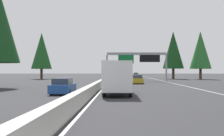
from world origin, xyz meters
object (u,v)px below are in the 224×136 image
object	(u,v)px
box_truck_mid_center	(117,77)
sedan_mid_right	(136,78)
sedan_near_center	(137,80)
conifer_left_mid	(42,51)
conifer_right_mid	(200,50)
pickup_distant_a	(117,75)
sedan_mid_left	(136,75)
bus_near_right	(117,72)
oncoming_near	(63,87)
conifer_right_far	(173,50)
minivan_far_right	(128,75)
sign_gantry_overhead	(137,58)

from	to	relation	value
box_truck_mid_center	sedan_mid_right	distance (m)	28.23
sedan_near_center	conifer_left_mid	world-z (taller)	conifer_left_mid
sedan_mid_right	conifer_right_mid	xyz separation A→B (m)	(17.15, -17.53, 6.78)
pickup_distant_a	conifer_left_mid	size ratio (longest dim) A/B	0.46
pickup_distant_a	conifer_left_mid	bearing A→B (deg)	116.99
box_truck_mid_center	sedan_mid_right	world-z (taller)	box_truck_mid_center
sedan_mid_left	pickup_distant_a	bearing A→B (deg)	165.57
box_truck_mid_center	bus_near_right	distance (m)	68.21
pickup_distant_a	conifer_right_mid	world-z (taller)	conifer_right_mid
box_truck_mid_center	bus_near_right	bearing A→B (deg)	0.38
sedan_near_center	sedan_mid_left	bearing A→B (deg)	-3.34
pickup_distant_a	oncoming_near	size ratio (longest dim) A/B	1.27
sedan_mid_left	oncoming_near	size ratio (longest dim) A/B	1.00
box_truck_mid_center	sedan_mid_left	size ratio (longest dim) A/B	1.93
box_truck_mid_center	pickup_distant_a	size ratio (longest dim) A/B	1.52
sedan_mid_left	conifer_right_far	distance (m)	38.63
sedan_mid_right	minivan_far_right	world-z (taller)	minivan_far_right
minivan_far_right	conifer_right_mid	bearing A→B (deg)	-139.70
sedan_near_center	conifer_left_mid	distance (m)	35.20
sedan_mid_left	sedan_mid_right	distance (m)	57.18
pickup_distant_a	sedan_mid_right	world-z (taller)	pickup_distant_a
pickup_distant_a	conifer_left_mid	world-z (taller)	conifer_left_mid
box_truck_mid_center	sedan_near_center	world-z (taller)	box_truck_mid_center
sedan_mid_right	sedan_near_center	bearing A→B (deg)	178.65
minivan_far_right	conifer_right_mid	world-z (taller)	conifer_right_mid
sedan_mid_right	conifer_right_far	distance (m)	23.82
sedan_mid_left	conifer_right_mid	world-z (taller)	conifer_right_mid
box_truck_mid_center	sedan_near_center	bearing A→B (deg)	-8.77
bus_near_right	conifer_right_mid	bearing A→B (deg)	-137.14
conifer_right_far	pickup_distant_a	bearing A→B (deg)	60.00
sign_gantry_overhead	sedan_near_center	size ratio (longest dim) A/B	2.88
minivan_far_right	conifer_right_far	size ratio (longest dim) A/B	0.40
minivan_far_right	conifer_right_far	world-z (taller)	conifer_right_far
conifer_right_mid	conifer_right_far	distance (m)	6.91
sedan_mid_right	conifer_right_mid	distance (m)	25.44
conifer_left_mid	minivan_far_right	bearing A→B (deg)	-49.84
minivan_far_right	conifer_right_far	bearing A→B (deg)	-147.99
sign_gantry_overhead	pickup_distant_a	size ratio (longest dim) A/B	2.26
pickup_distant_a	conifer_right_mid	xyz separation A→B (m)	(-11.33, -21.32, 6.54)
conifer_right_far	conifer_right_mid	bearing A→B (deg)	-113.00
sedan_near_center	conifer_right_far	size ratio (longest dim) A/B	0.35
sedan_mid_left	conifer_right_mid	size ratio (longest dim) A/B	0.36
pickup_distant_a	minivan_far_right	world-z (taller)	pickup_distant_a
oncoming_near	minivan_far_right	bearing A→B (deg)	172.84
sedan_near_center	oncoming_near	size ratio (longest dim) A/B	1.00
box_truck_mid_center	conifer_right_mid	distance (m)	50.11
sign_gantry_overhead	conifer_right_far	size ratio (longest dim) A/B	1.01
sedan_mid_left	conifer_right_far	size ratio (longest dim) A/B	0.35
sedan_mid_right	pickup_distant_a	bearing A→B (deg)	7.57
box_truck_mid_center	conifer_right_mid	world-z (taller)	conifer_right_mid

